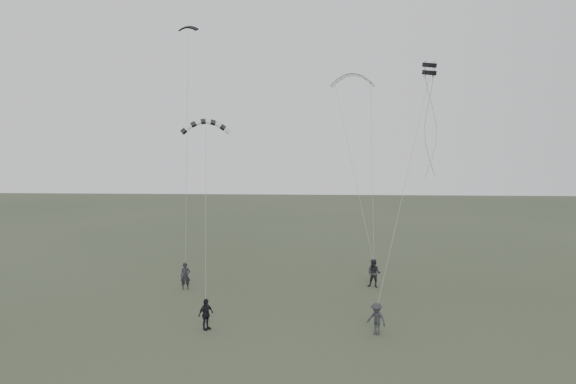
{
  "coord_description": "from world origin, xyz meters",
  "views": [
    {
      "loc": [
        3.16,
        -31.31,
        10.13
      ],
      "look_at": [
        1.22,
        5.1,
        6.66
      ],
      "focal_mm": 35.0,
      "sensor_mm": 36.0,
      "label": 1
    }
  ],
  "objects_px": {
    "flyer_right": "(374,273)",
    "kite_dark_small": "(188,27)",
    "flyer_far": "(376,319)",
    "kite_pale_large": "(353,75)",
    "flyer_left": "(185,276)",
    "flyer_center": "(206,314)",
    "kite_striped": "(206,121)",
    "kite_box": "(429,69)"
  },
  "relations": [
    {
      "from": "flyer_left",
      "to": "kite_box",
      "type": "xyz_separation_m",
      "value": [
        15.42,
        -2.58,
        13.32
      ]
    },
    {
      "from": "flyer_center",
      "to": "kite_striped",
      "type": "height_order",
      "value": "kite_striped"
    },
    {
      "from": "flyer_left",
      "to": "kite_dark_small",
      "type": "xyz_separation_m",
      "value": [
        -0.81,
        5.53,
        17.47
      ]
    },
    {
      "from": "flyer_right",
      "to": "kite_box",
      "type": "xyz_separation_m",
      "value": [
        2.68,
        -3.8,
        13.27
      ]
    },
    {
      "from": "kite_striped",
      "to": "flyer_left",
      "type": "bearing_deg",
      "value": 174.32
    },
    {
      "from": "kite_dark_small",
      "to": "flyer_center",
      "type": "bearing_deg",
      "value": -66.14
    },
    {
      "from": "flyer_right",
      "to": "kite_dark_small",
      "type": "xyz_separation_m",
      "value": [
        -13.55,
        4.31,
        17.42
      ]
    },
    {
      "from": "flyer_right",
      "to": "kite_striped",
      "type": "height_order",
      "value": "kite_striped"
    },
    {
      "from": "flyer_left",
      "to": "flyer_center",
      "type": "height_order",
      "value": "flyer_left"
    },
    {
      "from": "kite_striped",
      "to": "kite_box",
      "type": "height_order",
      "value": "kite_box"
    },
    {
      "from": "flyer_center",
      "to": "kite_box",
      "type": "relative_size",
      "value": 2.4
    },
    {
      "from": "kite_dark_small",
      "to": "kite_box",
      "type": "height_order",
      "value": "kite_dark_small"
    },
    {
      "from": "flyer_far",
      "to": "kite_dark_small",
      "type": "distance_m",
      "value": 25.63
    },
    {
      "from": "flyer_right",
      "to": "kite_box",
      "type": "height_order",
      "value": "kite_box"
    },
    {
      "from": "flyer_far",
      "to": "kite_striped",
      "type": "height_order",
      "value": "kite_striped"
    },
    {
      "from": "flyer_left",
      "to": "flyer_far",
      "type": "distance_m",
      "value": 14.45
    },
    {
      "from": "flyer_right",
      "to": "kite_box",
      "type": "bearing_deg",
      "value": -33.33
    },
    {
      "from": "flyer_right",
      "to": "kite_striped",
      "type": "relative_size",
      "value": 0.61
    },
    {
      "from": "flyer_right",
      "to": "kite_pale_large",
      "type": "xyz_separation_m",
      "value": [
        -1.04,
        8.79,
        14.33
      ]
    },
    {
      "from": "kite_box",
      "to": "flyer_center",
      "type": "bearing_deg",
      "value": 173.6
    },
    {
      "from": "flyer_right",
      "to": "kite_dark_small",
      "type": "height_order",
      "value": "kite_dark_small"
    },
    {
      "from": "flyer_center",
      "to": "kite_box",
      "type": "height_order",
      "value": "kite_box"
    },
    {
      "from": "flyer_left",
      "to": "kite_box",
      "type": "relative_size",
      "value": 2.61
    },
    {
      "from": "flyer_center",
      "to": "flyer_right",
      "type": "bearing_deg",
      "value": -9.82
    },
    {
      "from": "flyer_center",
      "to": "kite_box",
      "type": "xyz_separation_m",
      "value": [
        12.46,
        5.28,
        13.4
      ]
    },
    {
      "from": "kite_pale_large",
      "to": "kite_dark_small",
      "type": "bearing_deg",
      "value": -162.44
    },
    {
      "from": "kite_dark_small",
      "to": "flyer_left",
      "type": "bearing_deg",
      "value": -73.54
    },
    {
      "from": "flyer_left",
      "to": "flyer_right",
      "type": "xyz_separation_m",
      "value": [
        12.74,
        1.22,
        0.06
      ]
    },
    {
      "from": "kite_pale_large",
      "to": "kite_striped",
      "type": "xyz_separation_m",
      "value": [
        -10.21,
        -9.84,
        -4.03
      ]
    },
    {
      "from": "flyer_far",
      "to": "kite_pale_large",
      "type": "height_order",
      "value": "kite_pale_large"
    },
    {
      "from": "kite_box",
      "to": "kite_striped",
      "type": "bearing_deg",
      "value": 139.49
    },
    {
      "from": "flyer_center",
      "to": "flyer_far",
      "type": "bearing_deg",
      "value": -54.42
    },
    {
      "from": "kite_striped",
      "to": "flyer_right",
      "type": "bearing_deg",
      "value": -6.74
    },
    {
      "from": "flyer_right",
      "to": "kite_dark_small",
      "type": "relative_size",
      "value": 1.35
    },
    {
      "from": "flyer_right",
      "to": "kite_dark_small",
      "type": "distance_m",
      "value": 22.48
    },
    {
      "from": "flyer_right",
      "to": "kite_box",
      "type": "distance_m",
      "value": 14.06
    },
    {
      "from": "flyer_far",
      "to": "flyer_center",
      "type": "bearing_deg",
      "value": -142.9
    },
    {
      "from": "flyer_center",
      "to": "kite_dark_small",
      "type": "bearing_deg",
      "value": 53.05
    },
    {
      "from": "flyer_right",
      "to": "kite_striped",
      "type": "bearing_deg",
      "value": -153.22
    },
    {
      "from": "kite_box",
      "to": "flyer_far",
      "type": "bearing_deg",
      "value": -151.41
    },
    {
      "from": "flyer_left",
      "to": "kite_pale_large",
      "type": "distance_m",
      "value": 21.07
    },
    {
      "from": "kite_striped",
      "to": "kite_box",
      "type": "relative_size",
      "value": 4.56
    }
  ]
}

